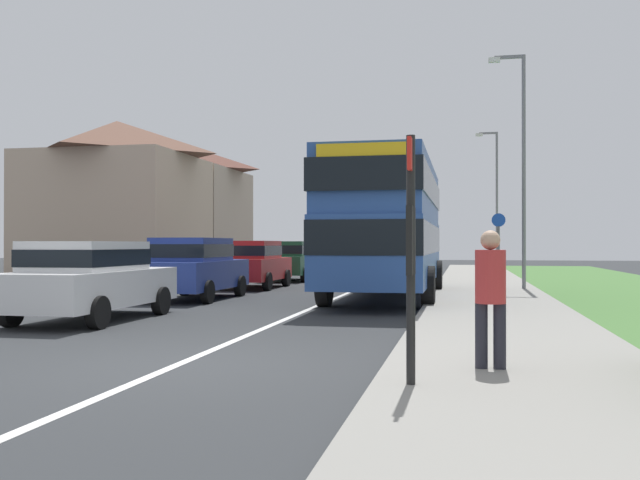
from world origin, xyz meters
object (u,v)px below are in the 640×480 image
street_lamp_mid (520,156)px  cycle_route_sign (499,247)px  pedestrian_at_stop (490,292)px  parked_car_red (253,262)px  parked_car_blue (194,266)px  parked_car_dark_green (291,259)px  bus_stop_sign (411,242)px  street_lamp_far (495,192)px  double_decker_bus (387,221)px  parked_car_white (90,277)px

street_lamp_mid → cycle_route_sign: bearing=132.3°
pedestrian_at_stop → street_lamp_mid: size_ratio=0.22×
parked_car_red → parked_car_blue: bearing=-91.5°
parked_car_dark_green → bus_stop_sign: 22.12m
parked_car_red → bus_stop_sign: size_ratio=1.53×
parked_car_blue → street_lamp_mid: size_ratio=0.57×
parked_car_blue → parked_car_red: (0.13, 5.03, -0.03)m
bus_stop_sign → street_lamp_mid: 16.33m
street_lamp_far → cycle_route_sign: bearing=-91.9°
parked_car_dark_green → cycle_route_sign: (8.11, -4.50, 0.53)m
parked_car_blue → parked_car_dark_green: 10.05m
double_decker_bus → parked_car_dark_green: 10.15m
parked_car_white → street_lamp_mid: street_lamp_mid is taller
double_decker_bus → street_lamp_far: street_lamp_far is taller
pedestrian_at_stop → parked_car_white: bearing=148.7°
cycle_route_sign → street_lamp_far: (0.47, 14.03, 2.80)m
parked_car_white → cycle_route_sign: bearing=52.8°
double_decker_bus → pedestrian_at_stop: double_decker_bus is taller
cycle_route_sign → parked_car_white: bearing=-127.2°
parked_car_white → street_lamp_mid: 14.08m
parked_car_red → parked_car_dark_green: bearing=89.0°
double_decker_bus → parked_car_dark_green: double_decker_bus is taller
pedestrian_at_stop → bus_stop_sign: bus_stop_sign is taller
parked_car_blue → cycle_route_sign: bearing=33.6°
parked_car_red → pedestrian_at_stop: 16.77m
cycle_route_sign → pedestrian_at_stop: bearing=-93.0°
cycle_route_sign → street_lamp_far: size_ratio=0.34×
parked_car_dark_green → street_lamp_far: size_ratio=0.54×
parked_car_blue → parked_car_red: bearing=88.5°
parked_car_dark_green → street_lamp_far: (8.58, 9.53, 3.33)m
parked_car_dark_green → cycle_route_sign: size_ratio=1.59×
double_decker_bus → parked_car_white: size_ratio=2.26×
pedestrian_at_stop → parked_car_red: bearing=116.1°
double_decker_bus → cycle_route_sign: double_decker_bus is taller
street_lamp_mid → street_lamp_far: bearing=90.7°
parked_car_white → bus_stop_sign: 8.80m
cycle_route_sign → street_lamp_mid: street_lamp_mid is taller
parked_car_red → pedestrian_at_stop: pedestrian_at_stop is taller
street_lamp_mid → double_decker_bus: bearing=-136.9°
street_lamp_mid → bus_stop_sign: bearing=-98.1°
parked_car_white → pedestrian_at_stop: (7.53, -4.57, 0.11)m
double_decker_bus → bus_stop_sign: bearing=-82.8°
double_decker_bus → cycle_route_sign: bearing=53.3°
parked_car_blue → parked_car_dark_green: (0.22, 10.04, -0.03)m
street_lamp_far → street_lamp_mid: bearing=-89.3°
parked_car_red → street_lamp_mid: size_ratio=0.53×
parked_car_dark_green → bus_stop_sign: size_ratio=1.54×
double_decker_bus → street_lamp_mid: (3.82, 3.58, 2.15)m
double_decker_bus → pedestrian_at_stop: size_ratio=5.78×
parked_car_white → parked_car_dark_green: parked_car_dark_green is taller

